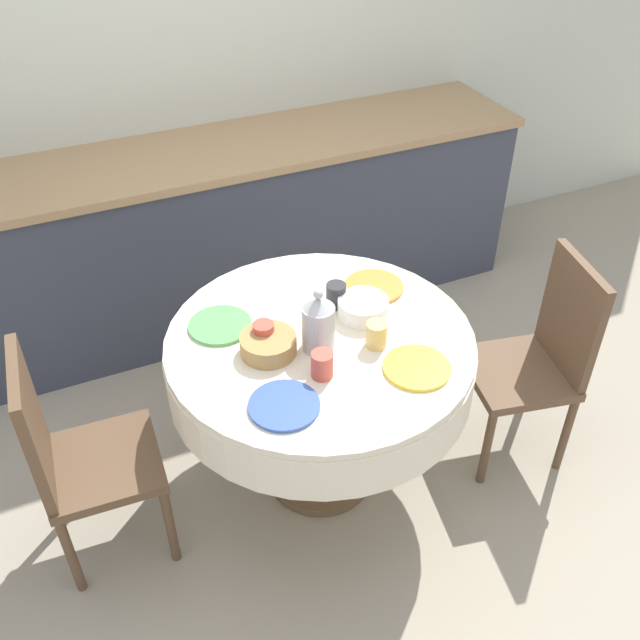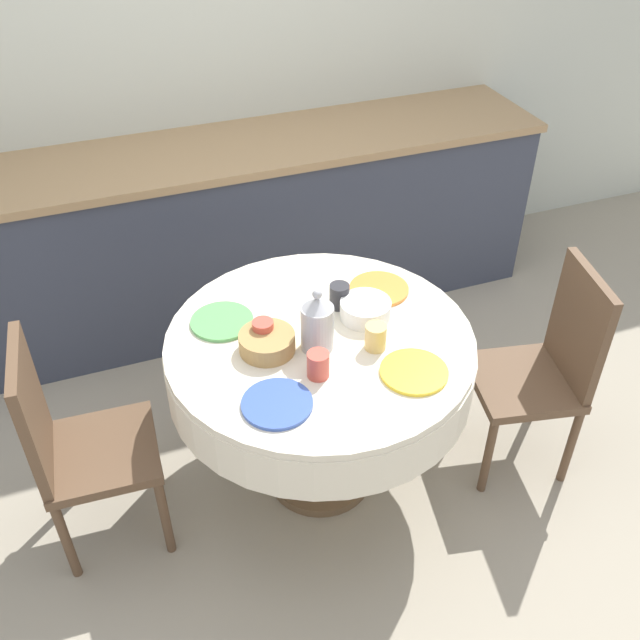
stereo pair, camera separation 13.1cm
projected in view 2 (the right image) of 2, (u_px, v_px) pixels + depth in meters
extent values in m
plane|color=#9E937F|center=(320.00, 475.00, 3.06)|extent=(12.00, 12.00, 0.00)
cube|color=beige|center=(202.00, 53.00, 3.47)|extent=(7.00, 0.05, 2.60)
cube|color=#383D4C|center=(233.00, 235.00, 3.74)|extent=(3.20, 0.60, 0.91)
cube|color=#A37F56|center=(226.00, 151.00, 3.45)|extent=(3.24, 0.64, 0.04)
cylinder|color=brown|center=(320.00, 472.00, 3.04)|extent=(0.44, 0.44, 0.04)
cylinder|color=brown|center=(320.00, 427.00, 2.87)|extent=(0.11, 0.11, 0.52)
cylinder|color=silver|center=(320.00, 362.00, 2.66)|extent=(1.14, 1.14, 0.18)
cylinder|color=silver|center=(320.00, 341.00, 2.60)|extent=(1.13, 1.13, 0.03)
cube|color=brown|center=(523.00, 382.00, 2.90)|extent=(0.47, 0.47, 0.04)
cube|color=brown|center=(579.00, 327.00, 2.76)|extent=(0.11, 0.38, 0.49)
cylinder|color=brown|center=(488.00, 456.00, 2.88)|extent=(0.04, 0.04, 0.41)
cylinder|color=brown|center=(461.00, 396.00, 3.15)|extent=(0.04, 0.04, 0.41)
cylinder|color=brown|center=(570.00, 446.00, 2.92)|extent=(0.04, 0.04, 0.41)
cylinder|color=brown|center=(537.00, 388.00, 3.19)|extent=(0.04, 0.04, 0.41)
cube|color=brown|center=(102.00, 452.00, 2.60)|extent=(0.42, 0.42, 0.04)
cube|color=brown|center=(31.00, 412.00, 2.39)|extent=(0.06, 0.38, 0.49)
cylinder|color=brown|center=(153.00, 448.00, 2.91)|extent=(0.04, 0.04, 0.41)
cylinder|color=brown|center=(165.00, 517.00, 2.64)|extent=(0.04, 0.04, 0.41)
cylinder|color=brown|center=(64.00, 468.00, 2.83)|extent=(0.04, 0.04, 0.41)
cylinder|color=brown|center=(66.00, 541.00, 2.56)|extent=(0.04, 0.04, 0.41)
cylinder|color=#3856AD|center=(277.00, 404.00, 2.31)|extent=(0.24, 0.24, 0.01)
cylinder|color=#CC4C3D|center=(318.00, 365.00, 2.40)|extent=(0.08, 0.08, 0.10)
cylinder|color=yellow|center=(414.00, 372.00, 2.43)|extent=(0.24, 0.24, 0.01)
cylinder|color=#DBB766|center=(376.00, 337.00, 2.51)|extent=(0.08, 0.08, 0.10)
cylinder|color=#5BA85B|center=(222.00, 321.00, 2.65)|extent=(0.24, 0.24, 0.01)
cylinder|color=#CC4C3D|center=(263.00, 333.00, 2.53)|extent=(0.08, 0.08, 0.10)
cylinder|color=orange|center=(379.00, 289.00, 2.81)|extent=(0.24, 0.24, 0.01)
cylinder|color=#28282D|center=(339.00, 296.00, 2.71)|extent=(0.08, 0.08, 0.10)
cylinder|color=#B2B2B7|center=(317.00, 328.00, 2.49)|extent=(0.12, 0.12, 0.17)
cone|color=#B2B2B7|center=(317.00, 303.00, 2.43)|extent=(0.11, 0.11, 0.04)
sphere|color=#B2B2B7|center=(317.00, 294.00, 2.40)|extent=(0.04, 0.04, 0.04)
cylinder|color=#AD844C|center=(267.00, 342.00, 2.51)|extent=(0.20, 0.20, 0.07)
cylinder|color=silver|center=(365.00, 309.00, 2.66)|extent=(0.19, 0.19, 0.07)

